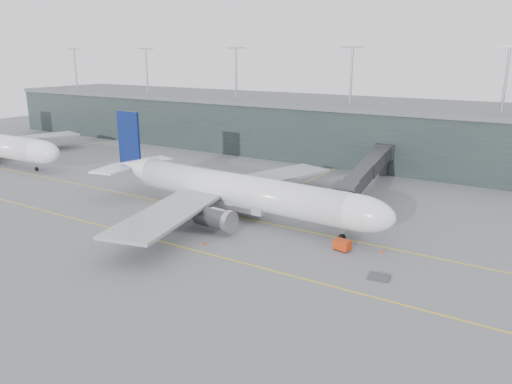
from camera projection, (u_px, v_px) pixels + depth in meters
The scene contains 17 objects.
ground at pixel (223, 206), 93.97m from camera, with size 320.00×320.00×0.00m, color slate.
taxiline_a at pixel (210, 211), 90.71m from camera, with size 160.00×0.25×0.02m, color yellow.
taxiline_b at pixel (148, 238), 77.71m from camera, with size 160.00×0.25×0.02m, color yellow.
taxiline_lead_main at pixel (297, 186), 107.63m from camera, with size 0.25×60.00×0.02m, color yellow.
taxiline_lead_adj at pixel (60, 149), 148.98m from camera, with size 0.25×60.00×0.02m, color yellow.
terminal at pixel (345, 128), 139.06m from camera, with size 240.00×36.00×29.00m.
main_aircraft at pixel (236, 190), 86.98m from camera, with size 59.54×55.95×16.71m.
jet_bridge at pixel (379, 164), 103.69m from camera, with size 11.73×48.86×7.47m.
gse_cart at pixel (342, 245), 72.53m from camera, with size 2.57×1.86×1.61m.
baggage_dolly at pixel (379, 277), 63.83m from camera, with size 2.71×2.17×0.27m, color #35353A.
uld_a at pixel (228, 185), 105.62m from camera, with size 2.29×2.07×1.71m.
uld_b at pixel (240, 187), 103.81m from camera, with size 2.30×2.11×1.70m.
uld_c at pixel (248, 188), 103.38m from camera, with size 1.85×1.50×1.65m.
cone_nose at pixel (382, 251), 71.71m from camera, with size 0.41×0.41×0.65m, color #DA400C.
cone_wing_stbd at pixel (204, 243), 74.77m from camera, with size 0.44×0.44×0.70m, color red.
cone_wing_port at pixel (295, 198), 97.54m from camera, with size 0.49×0.49×0.79m, color #DE460C.
cone_tail at pixel (145, 210), 90.60m from camera, with size 0.42×0.42×0.66m, color orange.
Camera 1 is at (53.39, -72.47, 27.78)m, focal length 35.00 mm.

